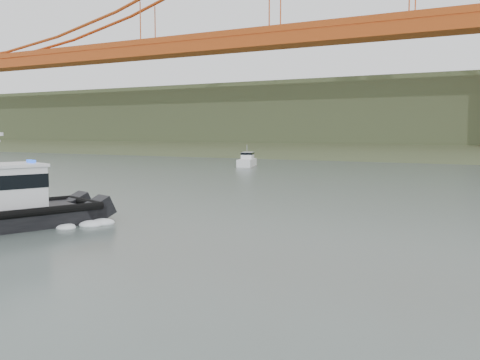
% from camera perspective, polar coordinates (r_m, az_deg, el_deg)
% --- Properties ---
extents(ground, '(400.00, 400.00, 0.00)m').
position_cam_1_polar(ground, '(23.07, -7.94, -7.69)').
color(ground, '#45524C').
rests_on(ground, ground).
extents(headlands, '(500.00, 105.36, 27.12)m').
position_cam_1_polar(headlands, '(144.15, 23.47, 5.55)').
color(headlands, '#324125').
rests_on(headlands, ground).
extents(motorboat, '(3.72, 6.27, 3.27)m').
position_cam_1_polar(motorboat, '(78.56, 0.76, 2.07)').
color(motorboat, white).
rests_on(motorboat, ground).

